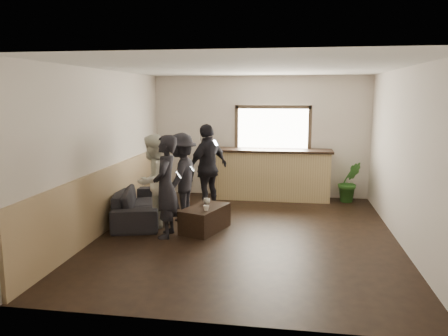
% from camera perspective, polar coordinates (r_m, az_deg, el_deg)
% --- Properties ---
extents(ground, '(5.00, 6.00, 0.01)m').
position_cam_1_polar(ground, '(7.60, 2.87, -8.64)').
color(ground, black).
extents(room_shell, '(5.01, 6.01, 2.80)m').
position_cam_1_polar(room_shell, '(7.38, -2.74, 2.52)').
color(room_shell, silver).
rests_on(room_shell, ground).
extents(bar_counter, '(2.70, 0.68, 2.13)m').
position_cam_1_polar(bar_counter, '(10.03, 6.22, -0.41)').
color(bar_counter, tan).
rests_on(bar_counter, ground).
extents(sofa, '(1.34, 2.21, 0.60)m').
position_cam_1_polar(sofa, '(8.56, -11.17, -4.60)').
color(sofa, black).
rests_on(sofa, ground).
extents(coffee_table, '(0.81, 1.07, 0.42)m').
position_cam_1_polar(coffee_table, '(7.75, -2.51, -6.63)').
color(coffee_table, black).
rests_on(coffee_table, ground).
extents(cup_a, '(0.17, 0.17, 0.10)m').
position_cam_1_polar(cup_a, '(7.91, -2.27, -4.33)').
color(cup_a, silver).
rests_on(cup_a, coffee_table).
extents(cup_b, '(0.11, 0.11, 0.09)m').
position_cam_1_polar(cup_b, '(7.44, -2.33, -5.24)').
color(cup_b, silver).
rests_on(cup_b, coffee_table).
extents(potted_plant, '(0.59, 0.52, 0.91)m').
position_cam_1_polar(potted_plant, '(10.10, 16.06, -1.76)').
color(potted_plant, '#2D6623').
rests_on(potted_plant, ground).
extents(person_a, '(0.50, 0.66, 1.72)m').
position_cam_1_polar(person_a, '(7.33, -7.61, -2.42)').
color(person_a, black).
rests_on(person_a, ground).
extents(person_b, '(0.82, 0.95, 1.68)m').
position_cam_1_polar(person_b, '(7.93, -9.24, -1.71)').
color(person_b, white).
rests_on(person_b, ground).
extents(person_c, '(0.77, 1.16, 1.67)m').
position_cam_1_polar(person_c, '(8.29, -5.59, -1.17)').
color(person_c, black).
rests_on(person_c, ground).
extents(person_d, '(0.95, 1.11, 1.79)m').
position_cam_1_polar(person_d, '(8.93, -2.11, 0.04)').
color(person_d, black).
rests_on(person_d, ground).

